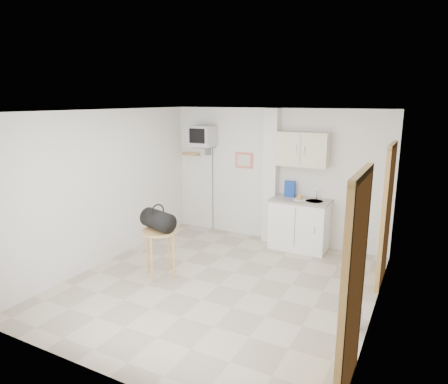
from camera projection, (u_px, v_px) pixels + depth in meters
The scene contains 7 objects.
ground at pixel (219, 285), 5.84m from camera, with size 4.50×4.50×0.00m, color #BEB29A.
room_envelope at pixel (237, 183), 5.46m from camera, with size 4.24×4.54×2.55m.
kitchenette at pixel (300, 205), 7.13m from camera, with size 1.03×0.58×2.10m.
crt_television at pixel (203, 137), 7.80m from camera, with size 0.44×0.45×2.15m.
round_table at pixel (160, 238), 6.00m from camera, with size 0.55×0.55×0.74m.
duffel_bag at pixel (158, 220), 5.97m from camera, with size 0.60×0.45×0.40m.
water_bottle at pixel (357, 317), 4.69m from camera, with size 0.12×0.12×0.35m.
Camera 1 is at (2.56, -4.73, 2.65)m, focal length 32.00 mm.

